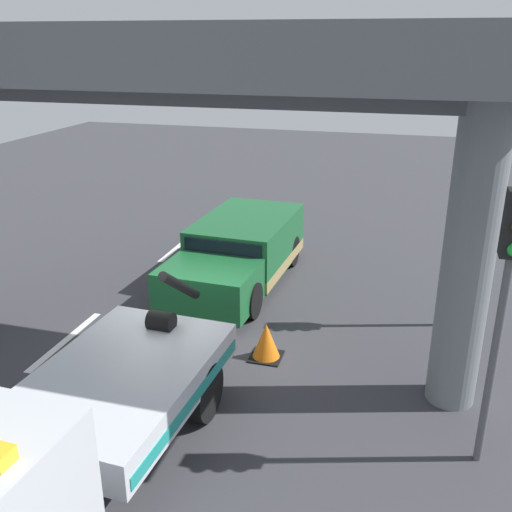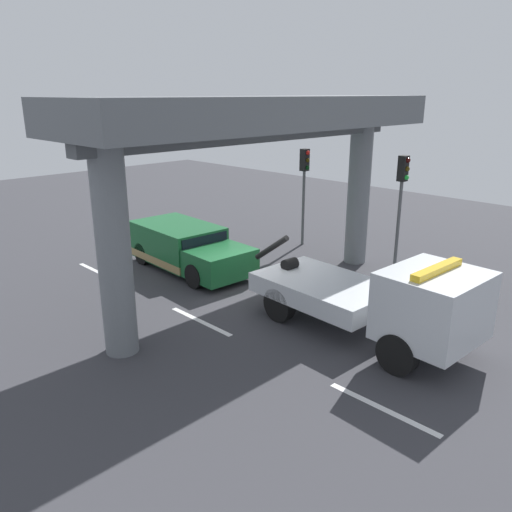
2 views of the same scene
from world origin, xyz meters
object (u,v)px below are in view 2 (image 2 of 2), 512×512
(traffic_light_far, at_px, (402,188))
(traffic_cone_orange, at_px, (286,271))
(towed_van_green, at_px, (186,248))
(tow_truck_white, at_px, (382,299))
(traffic_light_near, at_px, (305,176))

(traffic_light_far, bearing_deg, traffic_cone_orange, -117.71)
(towed_van_green, relative_size, traffic_light_far, 1.27)
(traffic_cone_orange, bearing_deg, tow_truck_white, -19.33)
(traffic_light_near, distance_m, traffic_light_far, 4.50)
(tow_truck_white, xyz_separation_m, towed_van_green, (-8.30, 0.04, -0.42))
(towed_van_green, xyz_separation_m, traffic_cone_orange, (3.52, 1.64, -0.42))
(tow_truck_white, relative_size, traffic_light_far, 1.75)
(towed_van_green, relative_size, traffic_cone_orange, 7.12)
(tow_truck_white, bearing_deg, traffic_light_near, 142.87)
(towed_van_green, bearing_deg, traffic_light_near, 79.34)
(tow_truck_white, distance_m, towed_van_green, 8.31)
(traffic_light_near, bearing_deg, traffic_light_far, 0.00)
(traffic_light_near, height_order, traffic_light_far, traffic_light_far)
(traffic_light_far, bearing_deg, traffic_light_near, 180.00)
(tow_truck_white, relative_size, traffic_cone_orange, 9.82)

